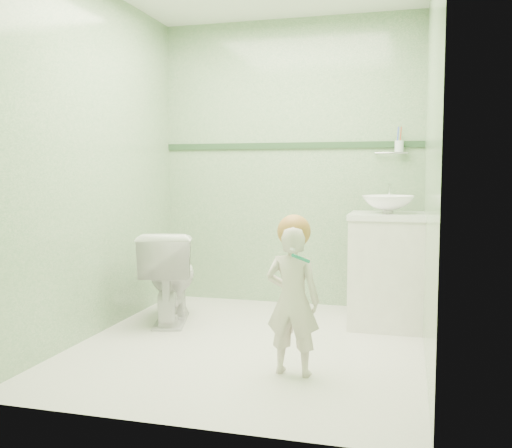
% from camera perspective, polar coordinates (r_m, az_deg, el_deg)
% --- Properties ---
extents(ground, '(2.50, 2.50, 0.00)m').
position_cam_1_polar(ground, '(3.81, -0.60, -11.95)').
color(ground, silver).
rests_on(ground, ground).
extents(room_shell, '(2.50, 2.54, 2.40)m').
position_cam_1_polar(room_shell, '(3.65, -0.62, 6.38)').
color(room_shell, '#78A676').
rests_on(room_shell, ground).
extents(trim_stripe, '(2.20, 0.02, 0.05)m').
position_cam_1_polar(trim_stripe, '(4.85, 3.37, 7.84)').
color(trim_stripe, '#29482A').
rests_on(trim_stripe, room_shell).
extents(vanity, '(0.52, 0.50, 0.80)m').
position_cam_1_polar(vanity, '(4.27, 12.95, -4.70)').
color(vanity, silver).
rests_on(vanity, ground).
extents(counter, '(0.54, 0.52, 0.04)m').
position_cam_1_polar(counter, '(4.22, 13.06, 0.79)').
color(counter, white).
rests_on(counter, vanity).
extents(basin, '(0.37, 0.37, 0.13)m').
position_cam_1_polar(basin, '(4.22, 13.08, 1.93)').
color(basin, white).
rests_on(basin, counter).
extents(faucet, '(0.03, 0.13, 0.18)m').
position_cam_1_polar(faucet, '(4.40, 13.19, 3.09)').
color(faucet, silver).
rests_on(faucet, counter).
extents(cup_holder, '(0.26, 0.07, 0.21)m').
position_cam_1_polar(cup_holder, '(4.70, 14.04, 7.52)').
color(cup_holder, silver).
rests_on(cup_holder, room_shell).
extents(toilet, '(0.55, 0.76, 0.69)m').
position_cam_1_polar(toilet, '(4.34, -8.64, -5.20)').
color(toilet, white).
rests_on(toilet, ground).
extents(toddler, '(0.32, 0.22, 0.84)m').
position_cam_1_polar(toddler, '(3.18, 3.69, -7.64)').
color(toddler, beige).
rests_on(toddler, ground).
extents(hair_cap, '(0.19, 0.19, 0.19)m').
position_cam_1_polar(hair_cap, '(3.14, 3.82, -0.73)').
color(hair_cap, '#A76F32').
rests_on(hair_cap, toddler).
extents(teal_toothbrush, '(0.11, 0.13, 0.08)m').
position_cam_1_polar(teal_toothbrush, '(3.00, 4.43, -3.35)').
color(teal_toothbrush, '#117D59').
rests_on(teal_toothbrush, toddler).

